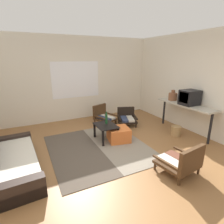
{
  "coord_description": "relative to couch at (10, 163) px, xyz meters",
  "views": [
    {
      "loc": [
        -1.58,
        -2.9,
        2.03
      ],
      "look_at": [
        0.23,
        0.77,
        0.8
      ],
      "focal_mm": 29.06,
      "sensor_mm": 36.0,
      "label": 1
    }
  ],
  "objects": [
    {
      "name": "area_rug",
      "position": [
        1.81,
        0.15,
        -0.19
      ],
      "size": [
        2.18,
        2.4,
        0.01
      ],
      "color": "#4C4238",
      "rests_on": "ground"
    },
    {
      "name": "wicker_basket",
      "position": [
        3.95,
        -0.12,
        -0.06
      ],
      "size": [
        0.26,
        0.26,
        0.27
      ],
      "primitive_type": "cylinder",
      "color": "#9E7A4C",
      "rests_on": "ground"
    },
    {
      "name": "far_wall_with_window",
      "position": [
        1.98,
        2.53,
        1.16
      ],
      "size": [
        5.6,
        0.13,
        2.7
      ],
      "color": "silver",
      "rests_on": "ground"
    },
    {
      "name": "ottoman_orange",
      "position": [
        2.41,
        0.28,
        -0.02
      ],
      "size": [
        0.6,
        0.6,
        0.34
      ],
      "primitive_type": "cube",
      "rotation": [
        0.0,
        0.0,
        -0.19
      ],
      "color": "#D1662D",
      "rests_on": "ground"
    },
    {
      "name": "couch",
      "position": [
        0.0,
        0.0,
        0.0
      ],
      "size": [
        0.93,
        2.03,
        0.63
      ],
      "color": "black",
      "rests_on": "ground"
    },
    {
      "name": "coffee_table",
      "position": [
        2.14,
        0.46,
        0.13
      ],
      "size": [
        0.48,
        0.64,
        0.41
      ],
      "color": "black",
      "rests_on": "ground"
    },
    {
      "name": "side_wall_right",
      "position": [
        4.64,
        -0.23,
        1.16
      ],
      "size": [
        0.12,
        6.6,
        2.7
      ],
      "primitive_type": "cube",
      "color": "silver",
      "rests_on": "ground"
    },
    {
      "name": "crt_television",
      "position": [
        4.3,
        -0.14,
        0.83
      ],
      "size": [
        0.46,
        0.38,
        0.39
      ],
      "color": "black",
      "rests_on": "console_shelf"
    },
    {
      "name": "armchair_by_window",
      "position": [
        2.59,
        1.66,
        0.05
      ],
      "size": [
        0.7,
        0.74,
        0.57
      ],
      "color": "#472D19",
      "rests_on": "ground"
    },
    {
      "name": "clay_vase",
      "position": [
        4.3,
        0.46,
        0.75
      ],
      "size": [
        0.24,
        0.24,
        0.3
      ],
      "color": "brown",
      "rests_on": "console_shelf"
    },
    {
      "name": "ground_plane",
      "position": [
        1.98,
        -0.53,
        -0.19
      ],
      "size": [
        7.8,
        7.8,
        0.0
      ],
      "primitive_type": "plane",
      "color": "olive"
    },
    {
      "name": "armchair_corner",
      "position": [
        3.2,
        1.21,
        0.04
      ],
      "size": [
        0.71,
        0.73,
        0.52
      ],
      "color": "black",
      "rests_on": "ground"
    },
    {
      "name": "armchair_striped_foreground",
      "position": [
        2.76,
        -1.43,
        0.07
      ],
      "size": [
        0.71,
        0.7,
        0.6
      ],
      "color": "#472D19",
      "rests_on": "ground"
    },
    {
      "name": "console_shelf",
      "position": [
        4.3,
        -0.03,
        0.55
      ],
      "size": [
        0.45,
        1.73,
        0.83
      ],
      "color": "#B2AD9E",
      "rests_on": "ground"
    },
    {
      "name": "glass_bottle",
      "position": [
        2.2,
        0.55,
        0.35
      ],
      "size": [
        0.06,
        0.06,
        0.31
      ],
      "color": "#194723",
      "rests_on": "coffee_table"
    }
  ]
}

